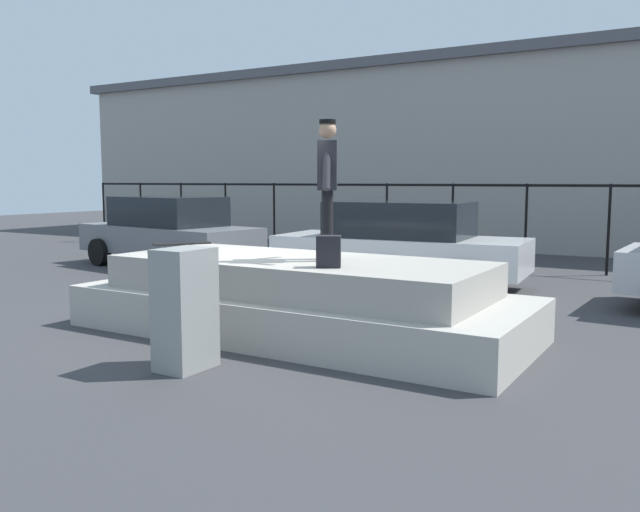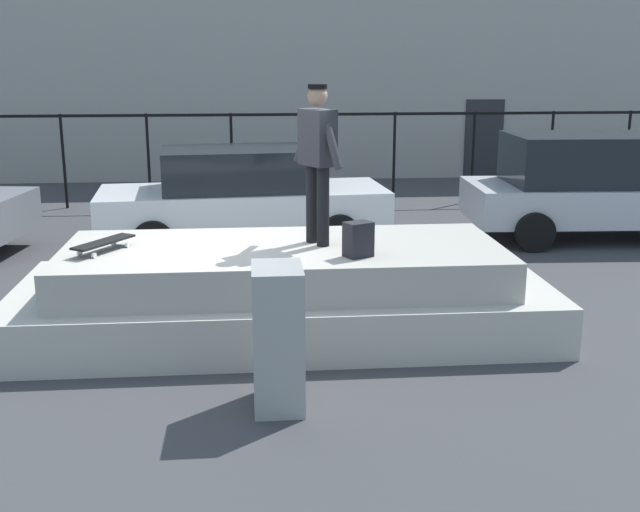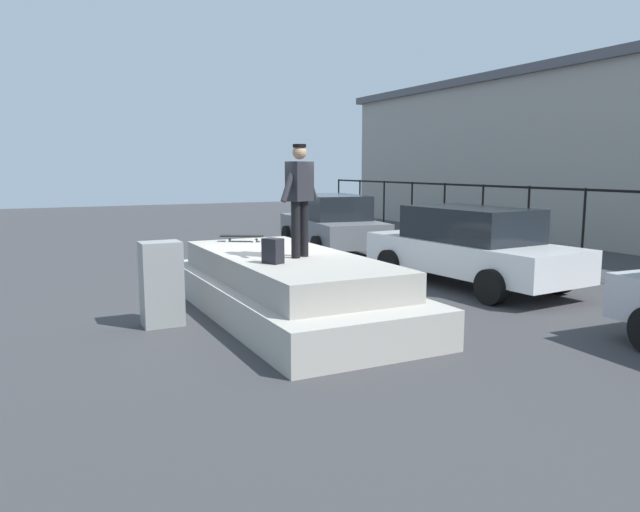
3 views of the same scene
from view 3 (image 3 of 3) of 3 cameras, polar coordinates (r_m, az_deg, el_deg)
The scene contains 9 objects.
ground_plane at distance 10.72m, azimuth -4.40°, elevation -4.55°, with size 60.00×60.00×0.00m, color #38383A.
concrete_ledge at distance 9.94m, azimuth -3.21°, elevation -2.92°, with size 5.97×2.47×0.99m.
skateboarder at distance 9.43m, azimuth -1.94°, elevation 6.08°, with size 0.51×0.84×1.77m.
skateboard at distance 11.61m, azimuth -7.43°, elevation 1.85°, with size 0.60×0.80×0.12m.
backpack at distance 8.91m, azimuth -4.49°, elevation 0.49°, with size 0.28×0.20×0.37m, color black.
car_grey_sedan_near at distance 17.25m, azimuth 1.07°, elevation 3.20°, with size 4.84×2.47×1.63m.
car_white_sedan_mid at distance 12.54m, azimuth 14.02°, elevation 0.95°, with size 4.80×2.32×1.61m.
utility_box at distance 9.44m, azimuth -14.81°, elevation -2.57°, with size 0.44×0.60×1.29m, color gray.
fence_row at distance 15.22m, azimuth 23.77°, elevation 3.53°, with size 24.06×0.06×1.93m.
Camera 3 is at (9.69, -3.92, 2.40)m, focal length 33.73 mm.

